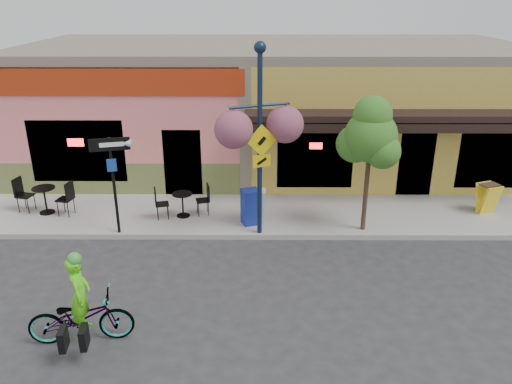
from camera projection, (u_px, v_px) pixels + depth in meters
ground at (281, 249)px, 13.09m from camera, size 90.00×90.00×0.00m
sidewalk at (278, 214)px, 14.92m from camera, size 24.00×3.00×0.15m
curb at (280, 236)px, 13.57m from camera, size 24.00×0.12×0.15m
building at (274, 104)px, 19.20m from camera, size 18.20×8.20×4.50m
bicycle at (81, 318)px, 9.46m from camera, size 2.04×0.94×1.04m
cyclist_rider at (82, 306)px, 9.37m from camera, size 0.44×0.61×1.56m
lamp_post at (260, 143)px, 12.69m from camera, size 1.74×1.20×5.05m
one_way_sign at (114, 187)px, 13.15m from camera, size 1.05×0.47×2.68m
cafe_set_left at (45, 196)px, 14.65m from camera, size 1.89×1.21×1.05m
cafe_set_right at (183, 201)px, 14.45m from camera, size 1.70×1.13×0.93m
newspaper_box_blue at (250, 207)px, 13.98m from camera, size 0.57×0.54×1.02m
newspaper_box_grey at (258, 205)px, 14.18m from camera, size 0.44×0.40×0.93m
street_tree at (368, 165)px, 13.13m from camera, size 1.92×1.92×3.75m
sandwich_board at (491, 200)px, 14.57m from camera, size 0.64×0.56×0.90m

